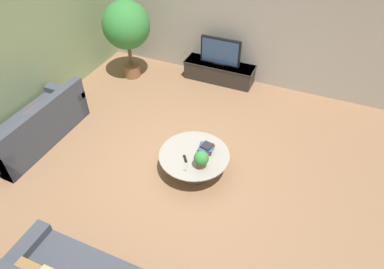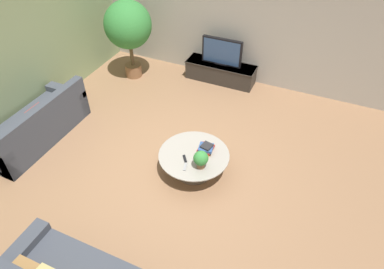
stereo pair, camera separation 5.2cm
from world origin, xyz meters
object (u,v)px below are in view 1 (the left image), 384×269
(television, at_px, (220,52))
(coffee_table, at_px, (194,159))
(potted_plant_tabletop, at_px, (201,159))
(media_console, at_px, (219,72))
(potted_palm_tall, at_px, (126,27))
(couch_by_wall, at_px, (36,127))

(television, relative_size, coffee_table, 0.78)
(potted_plant_tabletop, bearing_deg, television, 104.69)
(media_console, bearing_deg, potted_palm_tall, -161.96)
(television, distance_m, couch_by_wall, 4.04)
(potted_palm_tall, bearing_deg, potted_plant_tabletop, -41.80)
(potted_palm_tall, xyz_separation_m, potted_plant_tabletop, (2.74, -2.45, -0.64))
(media_console, height_order, couch_by_wall, couch_by_wall)
(television, relative_size, potted_plant_tabletop, 2.94)
(media_console, xyz_separation_m, television, (0.00, -0.00, 0.50))
(coffee_table, height_order, potted_palm_tall, potted_palm_tall)
(couch_by_wall, distance_m, potted_palm_tall, 2.82)
(media_console, relative_size, potted_palm_tall, 0.90)
(television, xyz_separation_m, potted_plant_tabletop, (0.81, -3.07, -0.16))
(television, xyz_separation_m, coffee_table, (0.60, -2.86, -0.44))
(television, height_order, couch_by_wall, television)
(television, relative_size, couch_by_wall, 0.44)
(television, distance_m, coffee_table, 2.96)
(potted_plant_tabletop, bearing_deg, potted_palm_tall, 138.20)
(television, xyz_separation_m, potted_palm_tall, (-1.93, -0.63, 0.48))
(potted_plant_tabletop, bearing_deg, media_console, 104.69)
(coffee_table, bearing_deg, potted_plant_tabletop, -45.52)
(couch_by_wall, xyz_separation_m, potted_palm_tall, (0.42, 2.64, 0.91))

